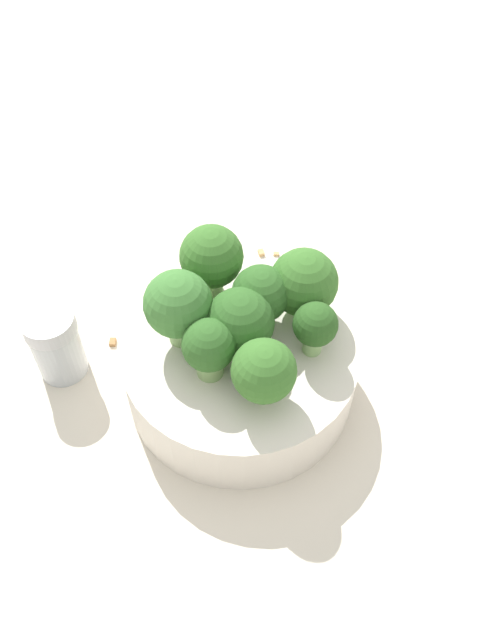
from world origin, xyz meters
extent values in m
plane|color=beige|center=(0.00, 0.00, 0.00)|extent=(3.00, 3.00, 0.00)
cylinder|color=silver|center=(0.00, 0.00, 0.03)|extent=(0.18, 0.18, 0.05)
cylinder|color=#7A9E5B|center=(-0.03, 0.01, 0.07)|extent=(0.03, 0.03, 0.03)
sphere|color=#2D5B23|center=(-0.03, 0.01, 0.09)|extent=(0.04, 0.04, 0.04)
cylinder|color=#8EB770|center=(0.00, 0.00, 0.06)|extent=(0.02, 0.02, 0.02)
sphere|color=#2D5B23|center=(0.00, 0.00, 0.08)|extent=(0.05, 0.05, 0.05)
cylinder|color=#84AD66|center=(0.06, -0.02, 0.07)|extent=(0.02, 0.02, 0.02)
sphere|color=#386B28|center=(0.06, -0.02, 0.09)|extent=(0.05, 0.05, 0.05)
cylinder|color=#84AD66|center=(-0.02, 0.04, 0.07)|extent=(0.02, 0.02, 0.03)
sphere|color=#3D7533|center=(-0.02, 0.04, 0.09)|extent=(0.05, 0.05, 0.05)
cylinder|color=#8EB770|center=(-0.03, -0.04, 0.07)|extent=(0.02, 0.02, 0.03)
sphere|color=#386B28|center=(-0.03, -0.04, 0.09)|extent=(0.05, 0.05, 0.05)
cylinder|color=#84AD66|center=(0.04, 0.05, 0.07)|extent=(0.02, 0.02, 0.03)
sphere|color=#386B28|center=(0.04, 0.05, 0.09)|extent=(0.05, 0.05, 0.05)
cylinder|color=#8EB770|center=(0.03, 0.00, 0.07)|extent=(0.02, 0.02, 0.03)
sphere|color=#2D5B23|center=(0.03, 0.00, 0.09)|extent=(0.04, 0.04, 0.04)
cylinder|color=#8EB770|center=(0.03, -0.05, 0.07)|extent=(0.02, 0.02, 0.02)
sphere|color=#28511E|center=(0.03, -0.05, 0.08)|extent=(0.03, 0.03, 0.03)
cylinder|color=#B2B7BC|center=(-0.06, 0.14, 0.03)|extent=(0.04, 0.04, 0.05)
cylinder|color=#B7B7BC|center=(-0.06, 0.14, 0.06)|extent=(0.04, 0.04, 0.01)
cube|color=tan|center=(0.14, 0.06, 0.00)|extent=(0.01, 0.01, 0.01)
cube|color=#AD7F4C|center=(0.14, 0.03, 0.00)|extent=(0.01, 0.01, 0.01)
cube|color=olive|center=(-0.02, 0.12, 0.00)|extent=(0.01, 0.01, 0.01)
cube|color=tan|center=(0.15, 0.05, 0.00)|extent=(0.01, 0.01, 0.01)
camera|label=1|loc=(-0.24, -0.15, 0.43)|focal=35.00mm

